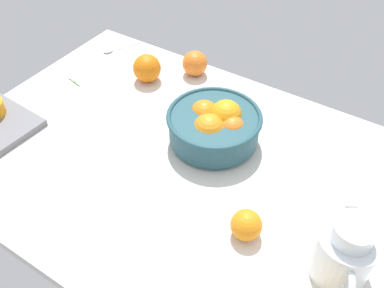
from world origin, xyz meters
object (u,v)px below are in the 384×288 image
fruit_bowl (214,126)px  spoon (116,49)px  loose_orange_1 (246,225)px  loose_orange_2 (195,63)px  juice_pitcher (343,255)px  loose_orange_3 (147,68)px

fruit_bowl → spoon: (-50.44, 20.61, -4.77)cm
fruit_bowl → loose_orange_1: fruit_bowl is taller
loose_orange_2 → spoon: bearing=-175.4°
juice_pitcher → loose_orange_3: juice_pitcher is taller
fruit_bowl → loose_orange_3: size_ratio=2.83×
loose_orange_1 → loose_orange_3: 61.44cm
loose_orange_1 → spoon: 82.34cm
juice_pitcher → loose_orange_1: juice_pitcher is taller
loose_orange_1 → spoon: bearing=149.3°
loose_orange_2 → loose_orange_3: 14.88cm
fruit_bowl → juice_pitcher: bearing=-25.7°
fruit_bowl → juice_pitcher: 43.74cm
juice_pitcher → loose_orange_1: 19.34cm
fruit_bowl → loose_orange_2: size_ratio=3.11×
loose_orange_2 → spoon: size_ratio=0.59×
juice_pitcher → spoon: size_ratio=1.18×
fruit_bowl → loose_orange_1: (20.34, -21.36, -1.86)cm
fruit_bowl → spoon: size_ratio=1.83×
fruit_bowl → loose_orange_2: bearing=131.6°
loose_orange_3 → spoon: size_ratio=0.65×
fruit_bowl → loose_orange_2: (-20.44, 23.03, -1.31)cm
juice_pitcher → loose_orange_3: size_ratio=1.83×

